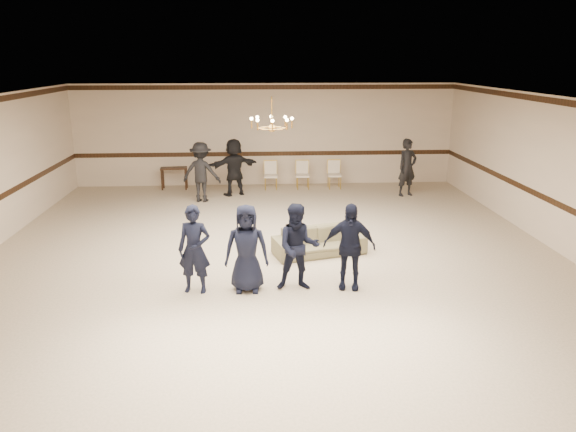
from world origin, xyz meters
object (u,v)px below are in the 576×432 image
boy_b (247,248)px  settee (319,241)px  adult_mid (234,167)px  boy_c (298,247)px  chandelier (272,112)px  adult_right (407,168)px  adult_left (201,172)px  boy_a (194,249)px  boy_d (349,246)px  banquet_chair_mid (303,175)px  banquet_chair_left (271,176)px  banquet_chair_right (335,175)px  console_table (174,178)px

boy_b → settee: (1.49, 1.77, -0.50)m
adult_mid → boy_c: bearing=77.1°
chandelier → adult_mid: size_ratio=0.55×
chandelier → adult_right: size_ratio=0.55×
adult_left → boy_a: bearing=106.7°
boy_b → boy_d: size_ratio=1.00×
boy_a → banquet_chair_mid: size_ratio=1.81×
boy_c → boy_d: same height
settee → banquet_chair_left: bearing=82.9°
adult_mid → boy_d: bearing=84.0°
boy_c → settee: 1.94m
settee → banquet_chair_right: banquet_chair_right is taller
adult_mid → banquet_chair_right: 3.21m
console_table → boy_d: bearing=-68.4°
chandelier → boy_a: 3.54m
chandelier → banquet_chair_mid: 5.94m
adult_right → banquet_chair_left: bearing=142.9°
boy_b → adult_mid: adult_mid is taller
settee → banquet_chair_left: size_ratio=2.19×
adult_left → banquet_chair_left: (2.01, 1.38, -0.41)m
boy_c → boy_d: 0.90m
settee → adult_mid: (-1.92, 5.30, 0.57)m
boy_d → banquet_chair_left: (-1.13, 7.75, -0.35)m
boy_c → chandelier: bearing=99.8°
boy_c → adult_mid: (-1.33, 7.07, 0.07)m
adult_left → console_table: size_ratio=2.07×
banquet_chair_mid → adult_right: bearing=-15.8°
chandelier → adult_right: (4.13, 4.21, -2.03)m
adult_mid → banquet_chair_left: 1.36m
boy_a → banquet_chair_left: size_ratio=1.81×
adult_mid → adult_right: same height
banquet_chair_left → banquet_chair_right: (2.00, 0.00, 0.00)m
boy_a → boy_b: 0.90m
banquet_chair_left → boy_a: bearing=-101.7°
banquet_chair_right → adult_right: bearing=-24.2°
boy_d → console_table: boy_d is taller
boy_b → boy_c: size_ratio=1.00×
boy_b → boy_c: bearing=1.8°
chandelier → boy_b: chandelier is taller
boy_a → boy_c: size_ratio=1.00×
boy_d → adult_mid: (-2.23, 7.07, 0.07)m
boy_a → chandelier: bearing=68.7°
boy_d → boy_b: bearing=-168.0°
boy_c → banquet_chair_mid: 7.80m
adult_right → banquet_chair_right: 2.30m
adult_mid → adult_right: size_ratio=1.00×
adult_right → banquet_chair_left: 4.16m
boy_a → adult_left: bearing=102.9°
boy_b → adult_right: (4.67, 6.67, 0.07)m
boy_a → banquet_chair_right: boy_a is taller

